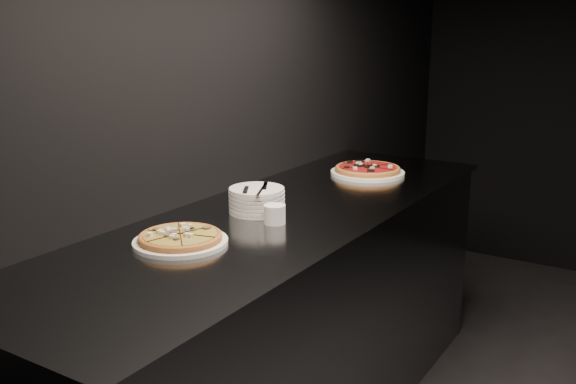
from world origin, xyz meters
The scene contains 7 objects.
wall_left centered at (-2.50, 0.00, 1.40)m, with size 0.02×5.00×2.80m, color black.
counter centered at (-2.13, 0.00, 0.46)m, with size 0.74×2.44×0.92m.
pizza_mushroom centered at (-2.21, -0.49, 0.94)m, with size 0.33×0.33×0.03m.
pizza_tomato centered at (-2.13, 0.73, 0.94)m, with size 0.34×0.34×0.04m.
plate_stack centered at (-2.21, -0.06, 0.97)m, with size 0.21×0.21×0.09m.
cutlery centered at (-2.20, -0.08, 1.02)m, with size 0.09×0.21×0.01m.
ramekin centered at (-2.08, -0.15, 0.96)m, with size 0.08×0.08×0.07m.
Camera 1 is at (-0.88, -1.95, 1.59)m, focal length 40.00 mm.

